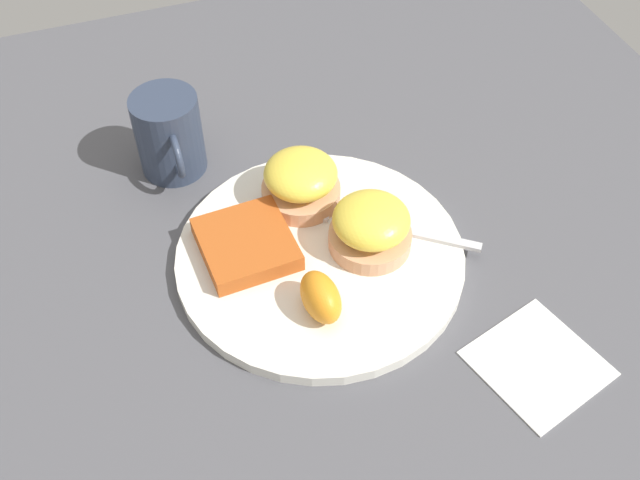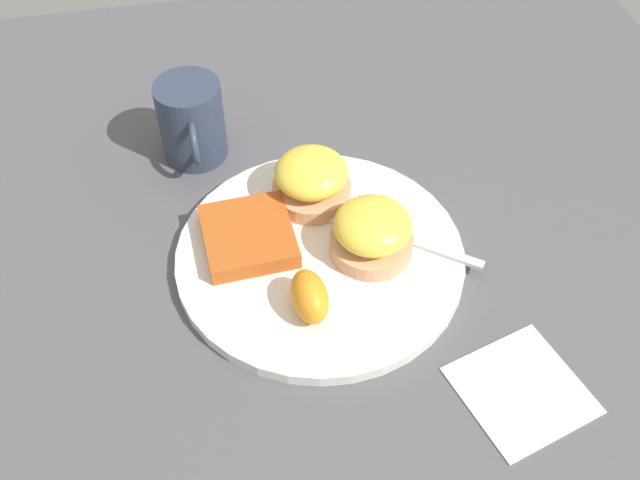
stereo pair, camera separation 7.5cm
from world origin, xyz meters
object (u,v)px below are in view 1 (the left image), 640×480
object	(u,v)px
cup	(169,135)
orange_wedge	(321,297)
fork	(372,224)
sandwich_benedict_right	(301,181)
hashbrown_patty	(246,244)
sandwich_benedict_left	(371,227)

from	to	relation	value
cup	orange_wedge	bearing A→B (deg)	18.42
fork	cup	world-z (taller)	cup
sandwich_benedict_right	orange_wedge	distance (m)	0.16
sandwich_benedict_right	fork	xyz separation A→B (m)	(0.06, 0.06, -0.03)
hashbrown_patty	cup	xyz separation A→B (m)	(-0.17, -0.04, 0.03)
sandwich_benedict_right	hashbrown_patty	size ratio (longest dim) A/B	0.90
fork	orange_wedge	bearing A→B (deg)	-45.74
sandwich_benedict_left	hashbrown_patty	size ratio (longest dim) A/B	0.90
sandwich_benedict_right	hashbrown_patty	bearing A→B (deg)	-56.20
sandwich_benedict_left	cup	xyz separation A→B (m)	(-0.20, -0.17, 0.01)
orange_wedge	hashbrown_patty	bearing A→B (deg)	-154.87
cup	hashbrown_patty	bearing A→B (deg)	14.13
orange_wedge	cup	bearing A→B (deg)	-161.58
sandwich_benedict_left	hashbrown_patty	world-z (taller)	sandwich_benedict_left
sandwich_benedict_right	fork	distance (m)	0.09
hashbrown_patty	cup	world-z (taller)	cup
orange_wedge	cup	distance (m)	0.28
hashbrown_patty	sandwich_benedict_right	bearing A→B (deg)	123.80
hashbrown_patty	cup	distance (m)	0.18
hashbrown_patty	cup	size ratio (longest dim) A/B	0.90
sandwich_benedict_right	cup	xyz separation A→B (m)	(-0.12, -0.12, 0.01)
cup	fork	bearing A→B (deg)	45.25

